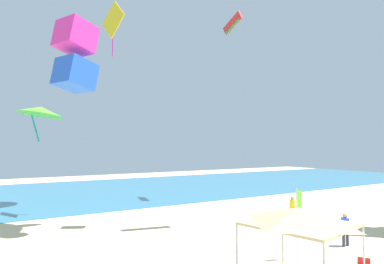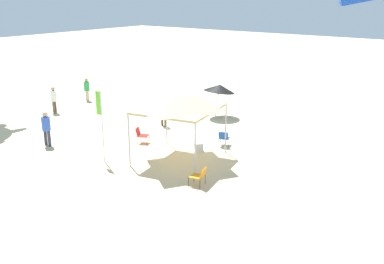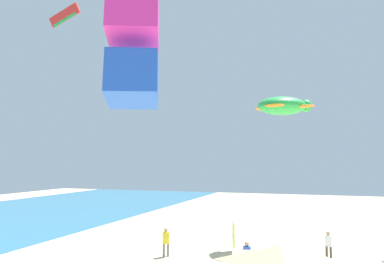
{
  "view_description": "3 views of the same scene",
  "coord_description": "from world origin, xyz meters",
  "px_view_note": "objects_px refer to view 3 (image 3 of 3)",
  "views": [
    {
      "loc": [
        -12.0,
        -5.48,
        5.5
      ],
      "look_at": [
        -0.56,
        12.77,
        6.42
      ],
      "focal_mm": 31.94,
      "sensor_mm": 36.0,
      "label": 1
    },
    {
      "loc": [
        -13.7,
        19.2,
        7.64
      ],
      "look_at": [
        -1.81,
        3.21,
        1.33
      ],
      "focal_mm": 41.55,
      "sensor_mm": 36.0,
      "label": 2
    },
    {
      "loc": [
        -16.07,
        2.03,
        6.18
      ],
      "look_at": [
        -0.56,
        7.35,
        7.45
      ],
      "focal_mm": 36.01,
      "sensor_mm": 36.0,
      "label": 3
    }
  ],
  "objects_px": {
    "canopy_tent": "(281,255)",
    "person_by_tent": "(329,243)",
    "person_kite_handler": "(166,240)",
    "person_far_stroller": "(247,255)",
    "banner_flag": "(233,253)",
    "kite_turtle_green": "(283,106)",
    "kite_box_magenta": "(133,50)",
    "kite_parafoil_red": "(65,16)"
  },
  "relations": [
    {
      "from": "canopy_tent",
      "to": "kite_parafoil_red",
      "type": "height_order",
      "value": "kite_parafoil_red"
    },
    {
      "from": "person_far_stroller",
      "to": "person_kite_handler",
      "type": "relative_size",
      "value": 0.98
    },
    {
      "from": "banner_flag",
      "to": "canopy_tent",
      "type": "bearing_deg",
      "value": -138.34
    },
    {
      "from": "kite_turtle_green",
      "to": "kite_box_magenta",
      "type": "relative_size",
      "value": 2.18
    },
    {
      "from": "person_far_stroller",
      "to": "person_by_tent",
      "type": "xyz_separation_m",
      "value": [
        5.11,
        -4.28,
        -0.03
      ]
    },
    {
      "from": "kite_box_magenta",
      "to": "kite_parafoil_red",
      "type": "distance_m",
      "value": 28.91
    },
    {
      "from": "kite_turtle_green",
      "to": "kite_parafoil_red",
      "type": "distance_m",
      "value": 20.17
    },
    {
      "from": "banner_flag",
      "to": "kite_turtle_green",
      "type": "height_order",
      "value": "kite_turtle_green"
    },
    {
      "from": "person_far_stroller",
      "to": "kite_box_magenta",
      "type": "distance_m",
      "value": 16.51
    },
    {
      "from": "person_far_stroller",
      "to": "kite_box_magenta",
      "type": "height_order",
      "value": "kite_box_magenta"
    },
    {
      "from": "banner_flag",
      "to": "kite_turtle_green",
      "type": "xyz_separation_m",
      "value": [
        12.77,
        -1.1,
        8.39
      ]
    },
    {
      "from": "person_kite_handler",
      "to": "person_far_stroller",
      "type": "bearing_deg",
      "value": 101.88
    },
    {
      "from": "person_far_stroller",
      "to": "person_kite_handler",
      "type": "bearing_deg",
      "value": 69.71
    },
    {
      "from": "person_far_stroller",
      "to": "kite_turtle_green",
      "type": "relative_size",
      "value": 0.37
    },
    {
      "from": "person_by_tent",
      "to": "banner_flag",
      "type": "bearing_deg",
      "value": 28.67
    },
    {
      "from": "person_by_tent",
      "to": "kite_box_magenta",
      "type": "distance_m",
      "value": 21.53
    },
    {
      "from": "canopy_tent",
      "to": "banner_flag",
      "type": "xyz_separation_m",
      "value": [
        2.68,
        2.38,
        -0.69
      ]
    },
    {
      "from": "kite_parafoil_red",
      "to": "canopy_tent",
      "type": "bearing_deg",
      "value": 150.25
    },
    {
      "from": "person_by_tent",
      "to": "kite_box_magenta",
      "type": "relative_size",
      "value": 0.78
    },
    {
      "from": "person_kite_handler",
      "to": "kite_parafoil_red",
      "type": "bearing_deg",
      "value": -73.46
    },
    {
      "from": "banner_flag",
      "to": "person_kite_handler",
      "type": "xyz_separation_m",
      "value": [
        6.34,
        5.95,
        -0.99
      ]
    },
    {
      "from": "canopy_tent",
      "to": "person_far_stroller",
      "type": "distance_m",
      "value": 7.38
    },
    {
      "from": "banner_flag",
      "to": "person_far_stroller",
      "type": "relative_size",
      "value": 1.91
    },
    {
      "from": "canopy_tent",
      "to": "person_kite_handler",
      "type": "distance_m",
      "value": 12.4
    },
    {
      "from": "person_kite_handler",
      "to": "kite_parafoil_red",
      "type": "relative_size",
      "value": 0.59
    },
    {
      "from": "canopy_tent",
      "to": "person_by_tent",
      "type": "relative_size",
      "value": 2.38
    },
    {
      "from": "kite_parafoil_red",
      "to": "kite_turtle_green",
      "type": "bearing_deg",
      "value": -167.63
    },
    {
      "from": "person_by_tent",
      "to": "kite_box_magenta",
      "type": "bearing_deg",
      "value": 42.58
    },
    {
      "from": "person_far_stroller",
      "to": "banner_flag",
      "type": "bearing_deg",
      "value": -176.19
    },
    {
      "from": "canopy_tent",
      "to": "person_by_tent",
      "type": "bearing_deg",
      "value": -8.36
    },
    {
      "from": "kite_turtle_green",
      "to": "person_far_stroller",
      "type": "bearing_deg",
      "value": -134.9
    },
    {
      "from": "kite_turtle_green",
      "to": "kite_parafoil_red",
      "type": "xyz_separation_m",
      "value": [
        -3.02,
        18.11,
        8.35
      ]
    },
    {
      "from": "banner_flag",
      "to": "kite_parafoil_red",
      "type": "distance_m",
      "value": 25.77
    },
    {
      "from": "banner_flag",
      "to": "person_kite_handler",
      "type": "bearing_deg",
      "value": 43.18
    },
    {
      "from": "canopy_tent",
      "to": "person_by_tent",
      "type": "xyz_separation_m",
      "value": [
        11.82,
        -1.74,
        -1.75
      ]
    },
    {
      "from": "kite_box_magenta",
      "to": "kite_turtle_green",
      "type": "bearing_deg",
      "value": -114.46
    },
    {
      "from": "person_by_tent",
      "to": "kite_parafoil_red",
      "type": "bearing_deg",
      "value": -38.72
    },
    {
      "from": "person_far_stroller",
      "to": "kite_parafoil_red",
      "type": "relative_size",
      "value": 0.58
    },
    {
      "from": "person_by_tent",
      "to": "kite_turtle_green",
      "type": "bearing_deg",
      "value": -87.32
    },
    {
      "from": "kite_turtle_green",
      "to": "canopy_tent",
      "type": "bearing_deg",
      "value": -121.91
    },
    {
      "from": "canopy_tent",
      "to": "kite_box_magenta",
      "type": "bearing_deg",
      "value": 166.85
    },
    {
      "from": "canopy_tent",
      "to": "person_kite_handler",
      "type": "xyz_separation_m",
      "value": [
        9.02,
        8.33,
        -1.69
      ]
    }
  ]
}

